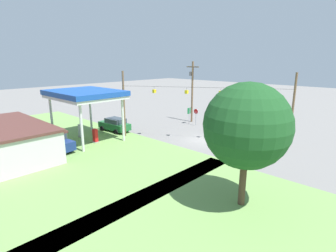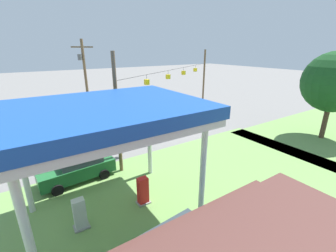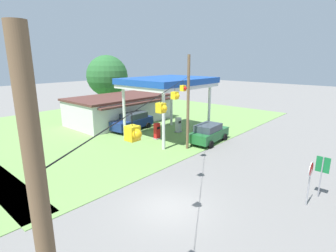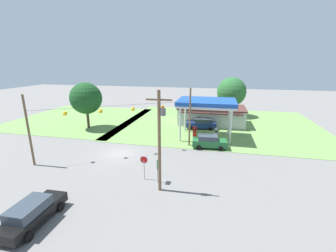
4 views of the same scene
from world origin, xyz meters
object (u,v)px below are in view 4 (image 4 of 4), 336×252
object	(u,v)px
car_at_pumps_front	(209,142)
car_at_pumps_rear	(202,124)
fuel_pump_near	(195,132)
tree_behind_station	(232,92)
fuel_pump_far	(216,133)
car_on_crossroad	(32,213)
route_sign	(158,166)
gas_station_canopy	(207,103)
stop_sign_roadside	(144,162)
tree_west_verge	(86,98)
utility_pole_main	(160,137)
gas_station_store	(211,115)

from	to	relation	value
car_at_pumps_front	car_at_pumps_rear	bearing A→B (deg)	96.42
fuel_pump_near	tree_behind_station	world-z (taller)	tree_behind_station
fuel_pump_far	car_on_crossroad	size ratio (longest dim) A/B	0.31
route_sign	tree_behind_station	xyz separation A→B (m)	(8.00, 30.61, 3.52)
gas_station_canopy	fuel_pump_far	bearing A→B (deg)	-0.05
fuel_pump_far	stop_sign_roadside	bearing A→B (deg)	-115.18
car_at_pumps_front	tree_behind_station	size ratio (longest dim) A/B	0.57
tree_west_verge	route_sign	bearing A→B (deg)	-42.50
utility_pole_main	tree_west_verge	world-z (taller)	utility_pole_main
gas_station_canopy	route_sign	distance (m)	15.52
car_at_pumps_front	car_on_crossroad	world-z (taller)	car_at_pumps_front
stop_sign_roadside	route_sign	world-z (taller)	stop_sign_roadside
car_at_pumps_front	utility_pole_main	world-z (taller)	utility_pole_main
utility_pole_main	stop_sign_roadside	bearing A→B (deg)	142.38
utility_pole_main	tree_west_verge	bearing A→B (deg)	136.11
tree_behind_station	car_on_crossroad	bearing A→B (deg)	-111.71
car_on_crossroad	tree_behind_station	xyz separation A→B (m)	(15.21, 38.20, 4.31)
route_sign	car_at_pumps_rear	bearing A→B (deg)	81.84
gas_station_canopy	fuel_pump_far	xyz separation A→B (m)	(1.65, -0.00, -4.59)
car_at_pumps_rear	tree_behind_station	xyz separation A→B (m)	(5.26, 11.55, 4.24)
gas_station_canopy	car_at_pumps_rear	size ratio (longest dim) A/B	1.63
tree_west_verge	car_at_pumps_front	bearing A→B (deg)	-13.68
utility_pole_main	tree_behind_station	size ratio (longest dim) A/B	1.10
car_at_pumps_rear	route_sign	distance (m)	19.28
gas_station_canopy	gas_station_store	bearing A→B (deg)	86.03
gas_station_store	fuel_pump_near	bearing A→B (deg)	-104.70
fuel_pump_near	utility_pole_main	xyz separation A→B (m)	(-1.43, -15.95, 4.33)
fuel_pump_near	fuel_pump_far	distance (m)	3.30
fuel_pump_near	route_sign	bearing A→B (deg)	-97.75
car_at_pumps_front	utility_pole_main	bearing A→B (deg)	-112.77
fuel_pump_far	car_at_pumps_front	distance (m)	4.52
fuel_pump_near	tree_west_verge	world-z (taller)	tree_west_verge
fuel_pump_near	car_on_crossroad	distance (m)	24.05
car_on_crossroad	utility_pole_main	xyz separation A→B (m)	(7.78, 6.28, 4.17)
car_on_crossroad	utility_pole_main	world-z (taller)	utility_pole_main
fuel_pump_near	fuel_pump_far	world-z (taller)	same
gas_station_store	car_at_pumps_rear	xyz separation A→B (m)	(-1.50, -4.13, -0.66)
gas_station_canopy	tree_west_verge	distance (m)	20.43
fuel_pump_near	car_on_crossroad	bearing A→B (deg)	-112.50
fuel_pump_far	car_at_pumps_front	size ratio (longest dim) A/B	0.34
route_sign	gas_station_canopy	bearing A→B (deg)	76.02
car_at_pumps_rear	route_sign	world-z (taller)	route_sign
route_sign	tree_west_verge	bearing A→B (deg)	137.50
fuel_pump_far	route_sign	xyz separation A→B (m)	(-5.30, -14.64, 0.95)
car_on_crossroad	stop_sign_roadside	xyz separation A→B (m)	(5.74, 7.84, 0.90)
gas_station_store	fuel_pump_near	world-z (taller)	gas_station_store
car_at_pumps_front	tree_west_verge	world-z (taller)	tree_west_verge
car_on_crossroad	utility_pole_main	bearing A→B (deg)	-52.42
car_at_pumps_front	utility_pole_main	distance (m)	12.84
route_sign	car_at_pumps_front	bearing A→B (deg)	66.63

